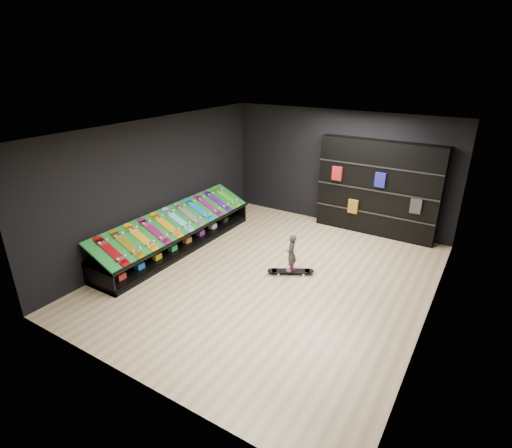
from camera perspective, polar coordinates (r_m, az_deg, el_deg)
The scene contains 22 objects.
floor at distance 8.35m, azimuth 2.22°, elevation -7.50°, with size 6.00×7.00×0.01m, color #CDB48A.
ceiling at distance 7.31m, azimuth 2.58°, elevation 13.25°, with size 6.00×7.00×0.01m, color white.
wall_back at distance 10.75m, azimuth 11.70°, elevation 7.74°, with size 6.00×0.02×3.00m, color black.
wall_front at distance 5.25m, azimuth -17.09°, elevation -9.45°, with size 6.00×0.02×3.00m, color black.
wall_left at distance 9.46m, azimuth -13.71°, elevation 5.49°, with size 0.02×7.00×3.00m, color black.
wall_right at distance 6.87m, azimuth 24.72°, elevation -2.66°, with size 0.02×7.00×3.00m, color black.
display_rack at distance 9.60m, azimuth -11.11°, elevation -2.02°, with size 0.90×4.50×0.50m, color black, non-canonical shape.
turf_ramp at distance 9.39m, azimuth -11.10°, elevation 0.46°, with size 1.00×4.50×0.04m, color #0F631E.
back_shelving at distance 10.36m, azimuth 16.93°, elevation 4.85°, with size 2.97×0.35×2.38m, color black.
floor_skateboard at distance 8.44m, azimuth 4.98°, elevation -6.86°, with size 0.98×0.22×0.09m, color black, non-canonical shape.
child at distance 8.30m, azimuth 5.04°, elevation -5.15°, with size 0.18×0.13×0.49m, color black.
display_board_0 at distance 8.21m, azimuth -19.94°, elevation -3.69°, with size 0.98×0.22×0.09m, color red, non-canonical shape.
display_board_1 at distance 8.42m, azimuth -17.97°, elevation -2.74°, with size 0.98×0.22×0.09m, color yellow, non-canonical shape.
display_board_2 at distance 8.64m, azimuth -16.10°, elevation -1.84°, with size 0.98×0.22×0.09m, color orange, non-canonical shape.
display_board_3 at distance 8.87m, azimuth -14.32°, elevation -0.98°, with size 0.98×0.22×0.09m, color #E5198C, non-canonical shape.
display_board_4 at distance 9.12m, azimuth -12.64°, elevation -0.17°, with size 0.98×0.22×0.09m, color yellow, non-canonical shape.
display_board_5 at distance 9.37m, azimuth -11.05°, elevation 0.60°, with size 0.98×0.22×0.09m, color #0CB2E5, non-canonical shape.
display_board_6 at distance 9.63m, azimuth -9.54°, elevation 1.33°, with size 0.98×0.22×0.09m, color black, non-canonical shape.
display_board_7 at distance 9.89m, azimuth -8.11°, elevation 2.02°, with size 0.98×0.22×0.09m, color blue, non-canonical shape.
display_board_8 at distance 10.17m, azimuth -6.76°, elevation 2.68°, with size 0.98×0.22×0.09m, color #2626BF, non-canonical shape.
display_board_9 at distance 10.45m, azimuth -5.48°, elevation 3.29°, with size 0.98×0.22×0.09m, color purple, non-canonical shape.
display_board_10 at distance 10.74m, azimuth -4.26°, elevation 3.87°, with size 0.98×0.22×0.09m, color green, non-canonical shape.
Camera 1 is at (3.52, -6.29, 4.21)m, focal length 28.00 mm.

